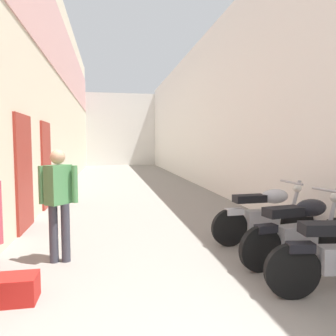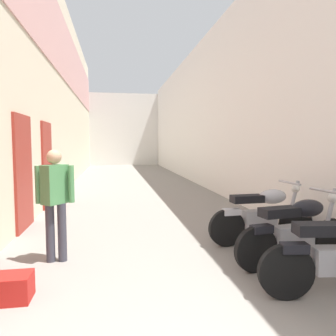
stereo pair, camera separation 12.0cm
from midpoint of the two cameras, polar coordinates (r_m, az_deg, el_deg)
name	(u,v)px [view 1 (the left image)]	position (r m, az deg, el deg)	size (l,w,h in m)	color
ground_plane	(138,193)	(10.51, -5.80, -4.59)	(39.07, 39.07, 0.00)	gray
building_left	(58,91)	(12.56, -19.56, 12.87)	(0.45, 23.07, 7.03)	beige
building_right	(201,115)	(12.91, 5.70, 9.53)	(0.45, 23.07, 5.58)	silver
building_far_end	(120,130)	(24.91, -8.71, 6.79)	(8.08, 2.00, 5.35)	silver
motorcycle_third	(300,229)	(4.67, 22.05, -10.18)	(1.84, 0.58, 1.04)	black
motorcycle_fourth	(265,213)	(5.49, 16.50, -7.84)	(1.85, 0.58, 1.04)	black
pedestrian_mid_alley	(59,197)	(4.65, -19.82, -4.94)	(0.52, 0.39, 1.57)	#383842
plastic_crate	(15,289)	(3.89, -26.68, -18.92)	(0.44, 0.32, 0.28)	red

